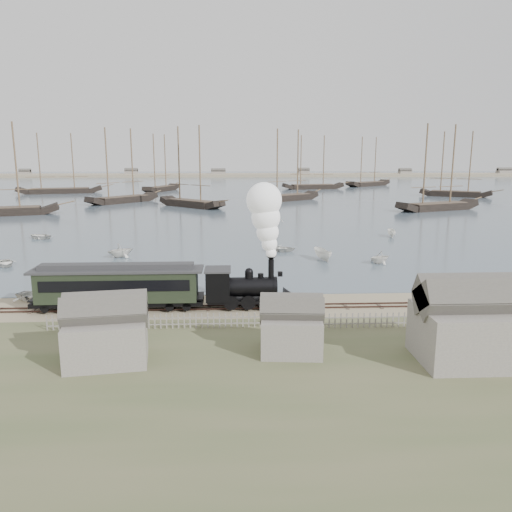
{
  "coord_description": "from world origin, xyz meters",
  "views": [
    {
      "loc": [
        -1.86,
        -43.58,
        13.16
      ],
      "look_at": [
        0.34,
        3.35,
        3.5
      ],
      "focal_mm": 35.0,
      "sensor_mm": 36.0,
      "label": 1
    }
  ],
  "objects": [
    {
      "name": "shed_right",
      "position": [
        13.0,
        -14.0,
        0.0
      ],
      "size": [
        6.0,
        5.0,
        5.1
      ],
      "primitive_type": null,
      "color": "slate",
      "rests_on": "ground"
    },
    {
      "name": "rowboat_3",
      "position": [
        4.66,
        23.01,
        0.47
      ],
      "size": [
        3.41,
        4.34,
        0.82
      ],
      "primitive_type": "imported",
      "rotation": [
        0.0,
        0.0,
        1.41
      ],
      "color": "white",
      "rests_on": "harbor_water"
    },
    {
      "name": "schooner_9",
      "position": [
        54.13,
        161.46,
        10.06
      ],
      "size": [
        22.07,
        18.54,
        20.0
      ],
      "primitive_type": null,
      "rotation": [
        0.0,
        0.0,
        0.65
      ],
      "color": "black",
      "rests_on": "harbor_water"
    },
    {
      "name": "rail_track",
      "position": [
        0.0,
        -2.0,
        0.04
      ],
      "size": [
        120.0,
        1.8,
        0.16
      ],
      "color": "#3D2721",
      "rests_on": "ground"
    },
    {
      "name": "rowboat_6",
      "position": [
        -32.35,
        35.53,
        0.47
      ],
      "size": [
        4.33,
        4.84,
        0.83
      ],
      "primitive_type": "imported",
      "rotation": [
        0.0,
        0.0,
        4.25
      ],
      "color": "white",
      "rests_on": "harbor_water"
    },
    {
      "name": "harbor_water",
      "position": [
        0.0,
        170.0,
        0.03
      ],
      "size": [
        600.0,
        336.0,
        0.06
      ],
      "primitive_type": "cube",
      "color": "#42535E",
      "rests_on": "ground"
    },
    {
      "name": "rowboat_5",
      "position": [
        23.56,
        34.37,
        0.66
      ],
      "size": [
        3.29,
        1.73,
        1.21
      ],
      "primitive_type": "imported",
      "rotation": [
        0.0,
        0.0,
        2.96
      ],
      "color": "white",
      "rests_on": "harbor_water"
    },
    {
      "name": "rowboat_7",
      "position": [
        6.76,
        52.77,
        0.83
      ],
      "size": [
        3.24,
        2.89,
        1.55
      ],
      "primitive_type": "imported",
      "rotation": [
        0.0,
        0.0,
        6.16
      ],
      "color": "white",
      "rests_on": "harbor_water"
    },
    {
      "name": "schooner_7",
      "position": [
        -27.16,
        136.2,
        10.06
      ],
      "size": [
        11.66,
        20.04,
        20.0
      ],
      "primitive_type": null,
      "rotation": [
        0.0,
        0.0,
        1.19
      ],
      "color": "black",
      "rests_on": "harbor_water"
    },
    {
      "name": "schooner_5",
      "position": [
        67.41,
        109.12,
        10.06
      ],
      "size": [
        20.53,
        14.83,
        20.0
      ],
      "primitive_type": null,
      "rotation": [
        0.0,
        0.0,
        -0.53
      ],
      "color": "black",
      "rests_on": "harbor_water"
    },
    {
      "name": "passenger_coach",
      "position": [
        -11.69,
        -2.0,
        2.21
      ],
      "size": [
        14.45,
        2.79,
        3.51
      ],
      "color": "black",
      "rests_on": "ground"
    },
    {
      "name": "rowboat_2",
      "position": [
        9.31,
        17.17,
        0.79
      ],
      "size": [
        4.0,
        2.44,
        1.45
      ],
      "primitive_type": "imported",
      "rotation": [
        0.0,
        0.0,
        3.44
      ],
      "color": "white",
      "rests_on": "harbor_water"
    },
    {
      "name": "locomotive",
      "position": [
        0.56,
        -2.0,
        4.8
      ],
      "size": [
        8.38,
        3.13,
        10.44
      ],
      "color": "black",
      "rests_on": "ground"
    },
    {
      "name": "schooner_2",
      "position": [
        -12.23,
        82.0,
        10.06
      ],
      "size": [
        17.92,
        17.58,
        20.0
      ],
      "primitive_type": null,
      "rotation": [
        0.0,
        0.0,
        -0.77
      ],
      "color": "black",
      "rests_on": "harbor_water"
    },
    {
      "name": "picket_fence_west",
      "position": [
        -6.5,
        -7.0,
        0.0
      ],
      "size": [
        19.0,
        0.1,
        1.2
      ],
      "primitive_type": null,
      "color": "slate",
      "rests_on": "ground"
    },
    {
      "name": "picket_fence_east",
      "position": [
        12.5,
        -7.5,
        0.0
      ],
      "size": [
        15.0,
        0.1,
        1.2
      ],
      "primitive_type": null,
      "color": "slate",
      "rests_on": "ground"
    },
    {
      "name": "rowboat_0",
      "position": [
        -28.95,
        15.61,
        0.43
      ],
      "size": [
        4.39,
        3.95,
        0.75
      ],
      "primitive_type": "imported",
      "rotation": [
        0.0,
        0.0,
        0.47
      ],
      "color": "white",
      "rests_on": "harbor_water"
    },
    {
      "name": "schooner_4",
      "position": [
        46.56,
        72.0,
        10.06
      ],
      "size": [
        22.25,
        12.86,
        20.0
      ],
      "primitive_type": null,
      "rotation": [
        0.0,
        0.0,
        0.38
      ],
      "color": "black",
      "rests_on": "harbor_water"
    },
    {
      "name": "far_spit",
      "position": [
        0.0,
        250.0,
        0.0
      ],
      "size": [
        500.0,
        20.0,
        1.8
      ],
      "primitive_type": "cube",
      "color": "tan",
      "rests_on": "ground"
    },
    {
      "name": "rowboat_4",
      "position": [
        15.97,
        14.97,
        0.84
      ],
      "size": [
        3.59,
        3.77,
        1.55
      ],
      "primitive_type": "imported",
      "rotation": [
        0.0,
        0.0,
        5.17
      ],
      "color": "white",
      "rests_on": "harbor_water"
    },
    {
      "name": "rowboat_1",
      "position": [
        -16.39,
        20.25,
        0.97
      ],
      "size": [
        4.48,
        4.57,
        1.83
      ],
      "primitive_type": "imported",
      "rotation": [
        0.0,
        0.0,
        2.22
      ],
      "color": "white",
      "rests_on": "harbor_water"
    },
    {
      "name": "schooner_1",
      "position": [
        -31.74,
        94.03,
        10.06
      ],
      "size": [
        17.59,
        19.77,
        20.0
      ],
      "primitive_type": null,
      "rotation": [
        0.0,
        0.0,
        0.88
      ],
      "color": "black",
      "rests_on": "harbor_water"
    },
    {
      "name": "shed_left",
      "position": [
        -10.0,
        -13.0,
        0.0
      ],
      "size": [
        5.0,
        4.0,
        4.1
      ],
      "primitive_type": null,
      "color": "slate",
      "rests_on": "ground"
    },
    {
      "name": "shed_mid",
      "position": [
        2.0,
        -12.0,
        0.0
      ],
      "size": [
        4.0,
        3.5,
        3.6
      ],
      "primitive_type": null,
      "color": "slate",
      "rests_on": "ground"
    },
    {
      "name": "ground",
      "position": [
        0.0,
        0.0,
        0.0
      ],
      "size": [
        600.0,
        600.0,
        0.0
      ],
      "primitive_type": "plane",
      "color": "tan",
      "rests_on": "ground"
    },
    {
      "name": "beached_dinghy",
      "position": [
        -19.79,
        1.13,
        0.44
      ],
      "size": [
        4.48,
        5.08,
        0.87
      ],
      "primitive_type": "imported",
      "rotation": [
        0.0,
        0.0,
        1.14
      ],
      "color": "white",
      "rests_on": "ground"
    },
    {
      "name": "schooner_3",
      "position": [
        14.0,
        98.16,
        10.06
      ],
      "size": [
        19.38,
        16.5,
        20.0
      ],
      "primitive_type": null,
      "rotation": [
        0.0,
        0.0,
        0.66
      ],
      "color": "black",
      "rests_on": "harbor_water"
    },
    {
      "name": "schooner_8",
      "position": [
        28.52,
        144.9,
        10.06
      ],
      "size": [
        23.74,
        8.92,
        20.0
      ],
      "primitive_type": null,
      "rotation": [
        0.0,
        0.0,
        0.16
      ],
      "color": "black",
      "rests_on": "harbor_water"
    },
    {
      "name": "schooner_6",
      "position": [
        -59.97,
        128.13,
        10.06
      ],
      "size": [
        27.83,
        13.04,
        20.0
      ],
      "primitive_type": null,
      "rotation": [
        0.0,
        0.0,
        0.26
      ],
      "color": "black",
      "rests_on": "harbor_water"
    }
  ]
}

